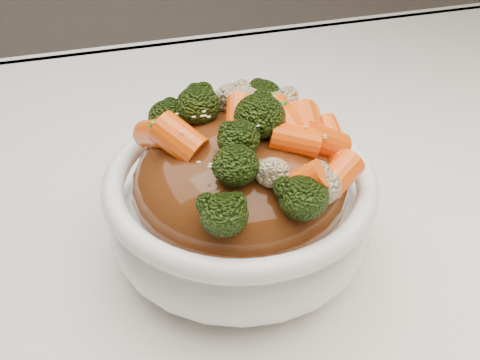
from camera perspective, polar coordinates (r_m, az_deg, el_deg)
name	(u,v)px	position (r m, az deg, el deg)	size (l,w,h in m)	color
tablecloth	(306,247)	(0.48, 6.73, -6.75)	(1.20, 0.80, 0.04)	white
bowl	(240,211)	(0.42, 0.00, -3.16)	(0.20, 0.20, 0.08)	white
sauce_base	(240,183)	(0.41, 0.00, -0.30)	(0.16, 0.16, 0.09)	#54260E
carrots	(240,116)	(0.37, 0.00, 6.54)	(0.16, 0.16, 0.05)	#FF5608
broccoli	(240,117)	(0.37, 0.00, 6.42)	(0.16, 0.16, 0.04)	black
cauliflower	(240,119)	(0.38, 0.00, 6.19)	(0.16, 0.16, 0.03)	#CFBC8D
scallions	(240,115)	(0.37, 0.00, 6.66)	(0.12, 0.12, 0.02)	#287E1D
sesame_seeds	(240,115)	(0.37, 0.00, 6.66)	(0.14, 0.14, 0.01)	beige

